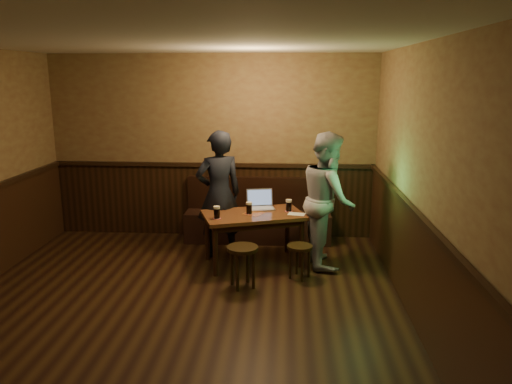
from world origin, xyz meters
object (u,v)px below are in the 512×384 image
Objects in this scene: stool_left at (243,255)px; pint_mid at (249,208)px; person_grey at (328,199)px; person_suit at (219,194)px; laptop at (260,204)px; pub_table at (253,220)px; stool_right at (300,252)px; bench at (258,220)px; pint_right at (289,205)px; pint_left at (217,212)px.

pint_mid is at bearing 88.46° from stool_left.
pint_mid is 1.04m from person_grey.
person_suit reaches higher than pint_mid.
pint_mid is at bearing -125.87° from laptop.
stool_left is 0.84m from pint_mid.
pub_table is at bearing -118.03° from laptop.
pub_table is at bearing 142.73° from stool_right.
person_grey is (0.98, 0.06, 0.28)m from pub_table.
person_suit reaches higher than stool_right.
bench is at bearing -149.24° from person_suit.
person_suit reaches higher than pint_right.
pint_mid is at bearing 120.09° from person_suit.
pint_left is at bearing 96.94° from person_grey.
person_grey is at bearing 5.13° from pint_mid.
pint_right is at bearing 146.86° from person_suit.
bench is 1.78m from stool_left.
laptop is at bearing 160.18° from pint_right.
bench is at bearing 71.07° from pub_table.
pub_table is at bearing 84.51° from stool_left.
stool_left is (-0.07, -1.77, 0.09)m from bench.
pub_table is 8.92× the size of pint_right.
bench is 1.03m from person_suit.
laptop is at bearing -83.91° from bench.
pint_right is 0.09× the size of person_grey.
pub_table is 0.55m from pint_left.
stool_right is 2.61× the size of pint_mid.
pint_mid is at bearing 31.44° from pint_left.
pint_mid is (0.39, 0.24, -0.00)m from pint_left.
person_suit is at bearing 143.91° from pint_mid.
pint_right reaches higher than stool_left.
laptop reaches higher than stool_left.
person_suit is at bearing 145.58° from stool_right.
pint_right reaches higher than stool_right.
pint_mid is 0.39× the size of laptop.
person_grey is at bearing 13.16° from pint_left.
bench is 5.17× the size of stool_right.
pint_mid is 0.09× the size of person_suit.
stool_left is 0.75m from stool_right.
pint_left is 0.58m from person_suit.
bench is at bearing 112.62° from stool_right.
pint_mid is 0.99× the size of pint_right.
pint_right is 0.41m from laptop.
person_suit is (-0.44, 0.32, 0.10)m from pint_mid.
laptop is at bearing 55.62° from pub_table.
stool_left is (-0.07, -0.78, -0.20)m from pub_table.
person_grey is (1.42, 0.33, 0.11)m from pint_left.
pint_left and pint_mid have the same top height.
pint_right is (0.91, 0.41, 0.00)m from pint_left.
person_suit is (-0.50, 0.30, 0.28)m from pub_table.
person_grey is (0.37, 0.53, 0.55)m from stool_right.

